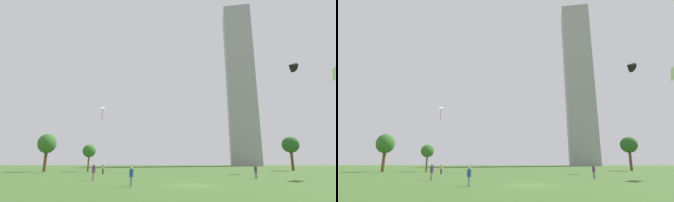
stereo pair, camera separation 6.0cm
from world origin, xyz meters
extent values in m
plane|color=#3D6028|center=(0.00, 0.00, 0.00)|extent=(280.00, 280.00, 0.00)
cylinder|color=#2D2D33|center=(-13.85, 20.43, 0.42)|extent=(0.16, 0.16, 0.84)
cylinder|color=#2D2D33|center=(-13.98, 20.55, 0.42)|extent=(0.16, 0.16, 0.84)
cylinder|color=tan|center=(-13.91, 20.49, 1.18)|extent=(0.39, 0.39, 0.67)
sphere|color=tan|center=(-13.91, 20.49, 1.63)|extent=(0.23, 0.23, 0.23)
cylinder|color=gray|center=(-5.14, -1.34, 0.39)|extent=(0.15, 0.15, 0.78)
cylinder|color=gray|center=(-5.23, -1.21, 0.39)|extent=(0.15, 0.15, 0.78)
cylinder|color=#1E478C|center=(-5.18, -1.27, 1.09)|extent=(0.36, 0.36, 0.62)
sphere|color=tan|center=(-5.18, -1.27, 1.50)|extent=(0.21, 0.21, 0.21)
cylinder|color=gray|center=(8.28, 9.05, 0.40)|extent=(0.15, 0.15, 0.80)
cylinder|color=gray|center=(8.44, 9.04, 0.40)|extent=(0.15, 0.15, 0.80)
cylinder|color=#593372|center=(8.36, 9.04, 1.12)|extent=(0.37, 0.37, 0.64)
sphere|color=brown|center=(8.36, 9.04, 1.55)|extent=(0.22, 0.22, 0.22)
cylinder|color=tan|center=(-10.85, 5.90, 0.43)|extent=(0.16, 0.16, 0.86)
cylinder|color=tan|center=(-10.67, 5.91, 0.43)|extent=(0.16, 0.16, 0.86)
cylinder|color=#593372|center=(-10.76, 5.91, 1.20)|extent=(0.40, 0.40, 0.68)
sphere|color=#997051|center=(-10.76, 5.91, 1.66)|extent=(0.23, 0.23, 0.23)
cylinder|color=silver|center=(18.43, 8.77, 7.41)|extent=(7.41, 5.62, 14.83)
cylinder|color=silver|center=(-13.17, 29.33, 6.67)|extent=(7.98, 1.11, 13.34)
pyramid|color=white|center=(-17.15, 28.77, 13.37)|extent=(1.11, 1.48, 0.56)
cylinder|color=purple|center=(-17.15, 28.78, 11.76)|extent=(0.13, 0.37, 2.55)
cylinder|color=silver|center=(-4.04, -1.70, 15.70)|extent=(3.87, 1.05, 31.40)
cylinder|color=silver|center=(21.45, 23.29, 11.07)|extent=(4.38, 10.63, 22.14)
cone|color=black|center=(23.64, 28.60, 22.14)|extent=(2.74, 2.83, 2.54)
cylinder|color=brown|center=(-19.83, 30.04, 1.67)|extent=(0.32, 0.32, 3.34)
ellipsoid|color=#336628|center=(-19.83, 30.04, 4.28)|extent=(2.69, 2.69, 2.66)
cylinder|color=brown|center=(-29.17, 30.23, 2.26)|extent=(0.63, 0.63, 4.52)
ellipsoid|color=#336628|center=(-29.17, 30.23, 5.85)|extent=(3.79, 3.79, 4.11)
cylinder|color=brown|center=(26.01, 38.77, 2.32)|extent=(0.63, 0.63, 4.64)
ellipsoid|color=#285623|center=(26.01, 38.77, 6.02)|extent=(3.94, 3.94, 3.77)
cube|color=#939399|center=(34.30, 111.50, 44.25)|extent=(16.68, 18.85, 88.50)
camera|label=1|loc=(-1.30, -23.28, 2.00)|focal=26.83mm
camera|label=2|loc=(-1.24, -23.28, 2.00)|focal=26.83mm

